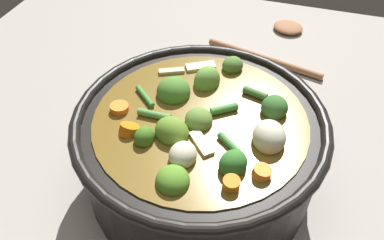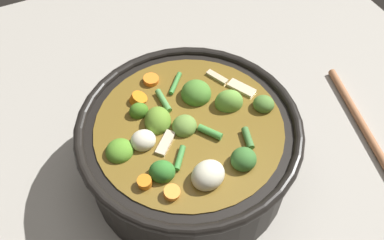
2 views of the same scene
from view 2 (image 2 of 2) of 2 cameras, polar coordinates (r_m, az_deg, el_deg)
ground_plane at (r=0.67m, az=-0.35°, el=-6.64°), size 1.10×1.10×0.00m
cooking_pot at (r=0.62m, az=-0.39°, el=-3.62°), size 0.32×0.32×0.14m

